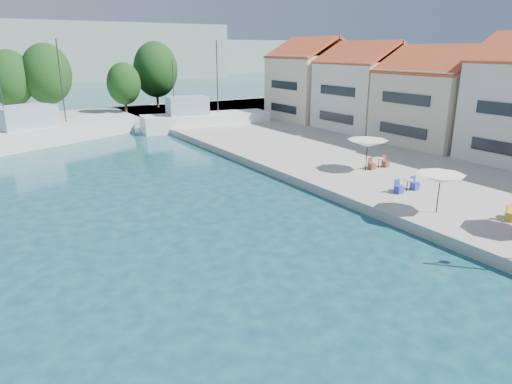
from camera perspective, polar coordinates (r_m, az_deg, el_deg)
quay_right at (r=42.17m, az=22.74°, el=4.40°), size 32.00×92.00×0.60m
quay_far at (r=61.52m, az=-28.05°, el=7.45°), size 90.00×16.00×0.60m
hill_east at (r=181.37m, az=-15.65°, el=15.95°), size 140.00×40.00×12.00m
building_04 at (r=44.85m, az=21.87°, el=11.34°), size 9.00×8.80×9.20m
building_05 at (r=50.72m, az=13.65°, el=12.93°), size 8.40×8.80×9.70m
building_06 at (r=57.42m, az=7.16°, el=13.98°), size 9.00×8.80×10.20m
trawler_03 at (r=49.50m, az=-24.63°, el=6.84°), size 17.49×10.98×10.20m
trawler_04 at (r=53.13m, az=-6.62°, el=8.93°), size 14.83×5.85×10.20m
tree_05 at (r=65.81m, az=-28.40°, el=12.40°), size 5.57×5.57×8.25m
tree_06 at (r=65.51m, az=-24.70°, el=13.26°), size 6.08×6.08×9.00m
tree_07 at (r=65.14m, az=-16.20°, el=12.88°), size 4.45×4.45×6.58m
tree_08 at (r=69.59m, az=-12.43°, el=14.72°), size 6.31×6.31×9.33m
umbrella_white at (r=25.35m, az=22.05°, el=1.55°), size 2.47×2.47×2.11m
umbrella_cream at (r=32.91m, az=13.76°, el=5.93°), size 2.84×2.84×2.20m
cafe_table_02 at (r=28.98m, az=18.35°, el=0.60°), size 1.82×0.70×0.76m
cafe_table_03 at (r=34.12m, az=15.09°, el=3.35°), size 1.82×0.70×0.76m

